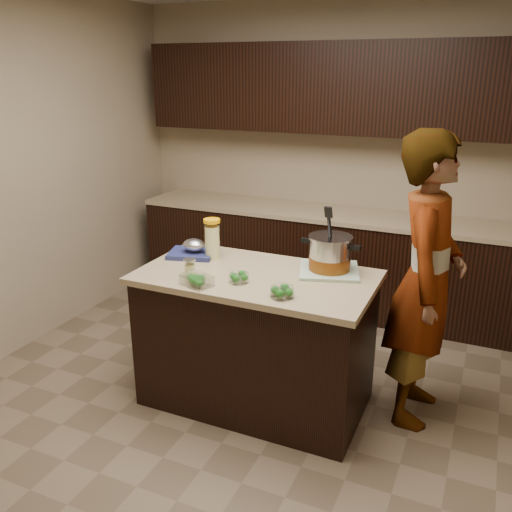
{
  "coord_description": "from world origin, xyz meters",
  "views": [
    {
      "loc": [
        1.28,
        -2.86,
        2.1
      ],
      "look_at": [
        0.0,
        0.0,
        1.02
      ],
      "focal_mm": 38.0,
      "sensor_mm": 36.0,
      "label": 1
    }
  ],
  "objects_px": {
    "island": "(256,339)",
    "lemonade_pitcher": "(212,240)",
    "stock_pot": "(330,255)",
    "person": "(426,282)"
  },
  "relations": [
    {
      "from": "island",
      "to": "lemonade_pitcher",
      "type": "distance_m",
      "value": 0.71
    },
    {
      "from": "stock_pot",
      "to": "lemonade_pitcher",
      "type": "xyz_separation_m",
      "value": [
        -0.79,
        -0.07,
        0.01
      ]
    },
    {
      "from": "island",
      "to": "lemonade_pitcher",
      "type": "bearing_deg",
      "value": 157.94
    },
    {
      "from": "stock_pot",
      "to": "person",
      "type": "xyz_separation_m",
      "value": [
        0.58,
        0.08,
        -0.11
      ]
    },
    {
      "from": "lemonade_pitcher",
      "to": "island",
      "type": "bearing_deg",
      "value": -22.06
    },
    {
      "from": "stock_pot",
      "to": "person",
      "type": "height_order",
      "value": "person"
    },
    {
      "from": "island",
      "to": "stock_pot",
      "type": "relative_size",
      "value": 3.76
    },
    {
      "from": "stock_pot",
      "to": "person",
      "type": "relative_size",
      "value": 0.22
    },
    {
      "from": "stock_pot",
      "to": "lemonade_pitcher",
      "type": "relative_size",
      "value": 1.45
    },
    {
      "from": "island",
      "to": "person",
      "type": "bearing_deg",
      "value": 17.21
    }
  ]
}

